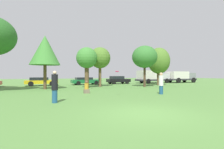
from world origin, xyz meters
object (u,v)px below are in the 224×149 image
object	(u,v)px
person_catcher	(161,83)
bystander_sitting	(87,88)
tree_2	(45,50)
delivery_truck_grey	(181,76)
tree_4	(100,58)
parked_car_green	(85,81)
tree_6	(159,61)
tree_5	(145,57)
person_thrower	(55,87)
parked_car_yellow	(41,81)
delivery_truck_silver	(152,76)
parked_car_black	(118,80)
tree_3	(87,59)
frisbee	(117,71)

from	to	relation	value
person_catcher	bystander_sitting	size ratio (longest dim) A/B	1.64
tree_2	delivery_truck_grey	distance (m)	25.49
tree_4	parked_car_green	bearing A→B (deg)	98.20
bystander_sitting	tree_6	size ratio (longest dim) A/B	0.19
tree_2	tree_5	world-z (taller)	tree_2
tree_4	tree_6	xyz separation A→B (m)	(9.01, -0.29, -0.13)
person_thrower	parked_car_green	world-z (taller)	person_thrower
person_catcher	parked_car_yellow	bearing A→B (deg)	-66.39
person_thrower	tree_5	bearing A→B (deg)	28.80
person_catcher	bystander_sitting	bearing A→B (deg)	-36.49
tree_2	tree_6	bearing A→B (deg)	3.69
tree_5	delivery_truck_grey	xyz separation A→B (m)	(12.74, 7.06, -2.59)
parked_car_green	delivery_truck_silver	bearing A→B (deg)	-0.47
person_thrower	delivery_truck_silver	bearing A→B (deg)	33.83
tree_4	parked_car_yellow	bearing A→B (deg)	145.74
bystander_sitting	parked_car_green	distance (m)	12.25
tree_4	tree_5	world-z (taller)	tree_5
tree_6	parked_car_black	world-z (taller)	tree_6
parked_car_yellow	person_thrower	bearing A→B (deg)	-88.36
tree_2	tree_3	world-z (taller)	tree_2
tree_4	person_catcher	bearing A→B (deg)	-78.63
tree_3	parked_car_yellow	size ratio (longest dim) A/B	1.10
parked_car_green	tree_4	bearing A→B (deg)	-83.43
tree_4	tree_5	bearing A→B (deg)	-24.54
frisbee	tree_4	bearing A→B (deg)	78.82
tree_3	person_catcher	bearing A→B (deg)	-64.82
parked_car_black	tree_4	bearing A→B (deg)	-134.70
person_catcher	delivery_truck_silver	bearing A→B (deg)	-131.39
tree_4	delivery_truck_silver	bearing A→B (deg)	24.05
delivery_truck_silver	person_thrower	bearing A→B (deg)	-139.61
bystander_sitting	tree_5	distance (m)	10.33
tree_6	parked_car_yellow	xyz separation A→B (m)	(-16.13, 5.15, -2.92)
tree_5	parked_car_black	xyz separation A→B (m)	(-0.34, 7.60, -3.13)
person_thrower	frisbee	bearing A→B (deg)	5.09
bystander_sitting	tree_3	world-z (taller)	tree_3
tree_2	parked_car_black	world-z (taller)	tree_2
frisbee	tree_3	distance (m)	8.88
tree_3	tree_6	bearing A→B (deg)	5.04
parked_car_green	delivery_truck_grey	world-z (taller)	delivery_truck_grey
tree_3	tree_6	size ratio (longest dim) A/B	0.87
delivery_truck_silver	parked_car_black	bearing A→B (deg)	178.99
delivery_truck_grey	tree_5	bearing A→B (deg)	-152.65
parked_car_yellow	frisbee	bearing A→B (deg)	-72.51
frisbee	tree_2	world-z (taller)	tree_2
frisbee	tree_6	world-z (taller)	tree_6
tree_2	delivery_truck_silver	world-z (taller)	tree_2
person_thrower	parked_car_yellow	size ratio (longest dim) A/B	0.41
frisbee	parked_car_yellow	bearing A→B (deg)	109.12
person_catcher	delivery_truck_silver	world-z (taller)	delivery_truck_silver
tree_3	parked_car_green	distance (m)	7.04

